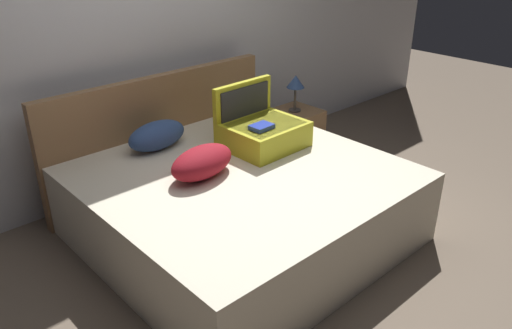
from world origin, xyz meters
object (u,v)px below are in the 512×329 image
bed (242,204)px  hard_case_large (262,131)px  table_lamp (296,84)px  pillow_near_headboard (202,162)px  nightstand (294,134)px  pillow_center_head (157,135)px

bed → hard_case_large: 0.59m
table_lamp → pillow_near_headboard: bearing=-159.1°
bed → nightstand: size_ratio=4.27×
pillow_center_head → nightstand: 1.50m
pillow_near_headboard → nightstand: pillow_near_headboard is taller
pillow_near_headboard → bed: bearing=-28.8°
hard_case_large → pillow_center_head: bearing=139.2°
hard_case_large → nightstand: 1.06m
pillow_near_headboard → table_lamp: size_ratio=1.47×
hard_case_large → nightstand: hard_case_large is taller
hard_case_large → pillow_near_headboard: 0.63m
pillow_center_head → nightstand: (1.45, -0.01, -0.39)m
bed → nightstand: bed is taller
pillow_near_headboard → table_lamp: bearing=20.9°
pillow_near_headboard → pillow_center_head: bearing=87.2°
pillow_near_headboard → nightstand: bearing=20.9°
bed → nightstand: (1.25, 0.69, -0.03)m
pillow_center_head → table_lamp: table_lamp is taller
bed → pillow_center_head: (-0.20, 0.70, 0.36)m
hard_case_large → nightstand: size_ratio=1.23×
nightstand → table_lamp: bearing=0.0°
nightstand → table_lamp: size_ratio=1.35×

